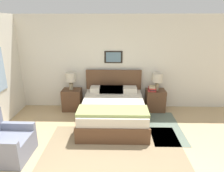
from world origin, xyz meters
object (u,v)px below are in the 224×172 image
Objects in this scene: nightstand_by_door at (155,100)px; table_lamp_near_window at (71,78)px; table_lamp_by_door at (157,79)px; armchair at (6,144)px; bed at (113,110)px; nightstand_near_window at (72,100)px.

nightstand_by_door is 2.43m from table_lamp_near_window.
armchair is at bearing -145.93° from table_lamp_by_door.
nightstand_near_window is (-1.17, 0.71, -0.02)m from bed.
armchair is 1.78× the size of table_lamp_near_window.
nightstand_near_window is at bearing 161.27° from armchair.
bed is at bearing -148.92° from table_lamp_by_door.
nightstand_near_window is at bearing -59.14° from table_lamp_near_window.
nightstand_by_door is 1.26× the size of table_lamp_near_window.
table_lamp_near_window is at bearing 161.52° from armchair.
table_lamp_by_door reaches higher than nightstand_near_window.
table_lamp_near_window is 2.37m from table_lamp_by_door.
table_lamp_by_door is at bearing 0.26° from nightstand_near_window.
nightstand_near_window and nightstand_by_door have the same top height.
bed is 3.98× the size of table_lamp_near_window.
nightstand_near_window is 1.26× the size of table_lamp_near_window.
bed reaches higher than armchair.
table_lamp_by_door is (2.37, 0.00, 0.00)m from table_lamp_near_window.
table_lamp_near_window is (0.77, 2.12, 0.65)m from armchair.
nightstand_near_window is 2.34m from nightstand_by_door.
nightstand_near_window is 0.63m from table_lamp_near_window.
armchair is at bearing -110.01° from table_lamp_near_window.
table_lamp_by_door is (2.36, 0.01, 0.63)m from nightstand_near_window.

